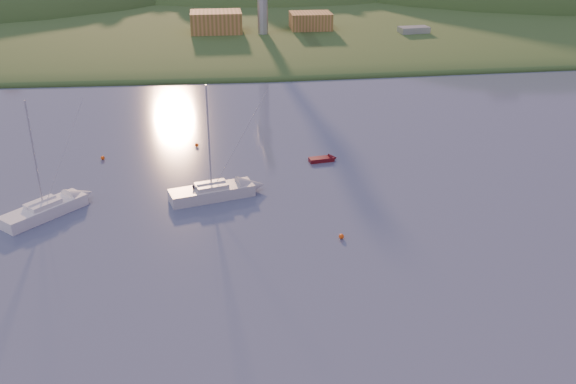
{
  "coord_description": "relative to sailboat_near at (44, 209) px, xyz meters",
  "views": [
    {
      "loc": [
        -9.05,
        -20.27,
        29.74
      ],
      "look_at": [
        -2.61,
        34.45,
        4.33
      ],
      "focal_mm": 40.0,
      "sensor_mm": 36.0,
      "label": 1
    }
  ],
  "objects": [
    {
      "name": "shore_slope",
      "position": [
        26.96,
        124.16,
        -0.78
      ],
      "size": [
        640.0,
        150.0,
        7.0
      ],
      "primitive_type": "ellipsoid",
      "color": "#2C4C1E",
      "rests_on": "ground"
    },
    {
      "name": "hillside_trees",
      "position": [
        26.96,
        144.16,
        -0.78
      ],
      "size": [
        280.0,
        50.0,
        32.0
      ],
      "primitive_type": null,
      "color": "#173E16",
      "rests_on": "ground"
    },
    {
      "name": "wharf",
      "position": [
        31.96,
        81.16,
        0.42
      ],
      "size": [
        42.0,
        16.0,
        2.4
      ],
      "primitive_type": "cube",
      "color": "slate",
      "rests_on": "ground"
    },
    {
      "name": "shed_west",
      "position": [
        18.96,
        82.16,
        4.02
      ],
      "size": [
        11.0,
        8.0,
        4.8
      ],
      "primitive_type": "cube",
      "color": "olive",
      "rests_on": "wharf"
    },
    {
      "name": "shed_east",
      "position": [
        39.96,
        83.16,
        3.62
      ],
      "size": [
        9.0,
        7.0,
        4.0
      ],
      "primitive_type": "cube",
      "color": "olive",
      "rests_on": "wharf"
    },
    {
      "name": "sailboat_near",
      "position": [
        0.0,
        0.0,
        0.0
      ],
      "size": [
        8.04,
        8.21,
        12.27
      ],
      "rotation": [
        0.0,
        0.0,
        0.8
      ],
      "color": "white",
      "rests_on": "ground"
    },
    {
      "name": "sailboat_far",
      "position": [
        17.07,
        2.38,
        0.02
      ],
      "size": [
        9.48,
        5.05,
        12.6
      ],
      "rotation": [
        0.0,
        0.0,
        0.27
      ],
      "color": "silver",
      "rests_on": "ground"
    },
    {
      "name": "canoe",
      "position": [
        15.16,
        2.23,
        -0.44
      ],
      "size": [
        3.55,
        2.7,
        0.69
      ],
      "primitive_type": "imported",
      "rotation": [
        0.0,
        0.0,
        1.47
      ],
      "color": "olive",
      "rests_on": "ground"
    },
    {
      "name": "paddler",
      "position": [
        15.16,
        2.23,
        -0.07
      ],
      "size": [
        0.39,
        0.55,
        1.43
      ],
      "primitive_type": "imported",
      "rotation": [
        0.0,
        0.0,
        1.47
      ],
      "color": "black",
      "rests_on": "ground"
    },
    {
      "name": "red_tender",
      "position": [
        31.29,
        11.6,
        -0.53
      ],
      "size": [
        3.71,
        1.76,
        1.21
      ],
      "rotation": [
        0.0,
        0.0,
        0.16
      ],
      "color": "#5E0D14",
      "rests_on": "ground"
    },
    {
      "name": "work_vessel",
      "position": [
        61.96,
        77.16,
        0.61
      ],
      "size": [
        15.79,
        7.33,
        3.91
      ],
      "rotation": [
        0.0,
        0.0,
        0.13
      ],
      "color": "#4F5C68",
      "rests_on": "ground"
    },
    {
      "name": "buoy_1",
      "position": [
        29.28,
        -8.25,
        -0.53
      ],
      "size": [
        0.5,
        0.5,
        0.5
      ],
      "primitive_type": "sphere",
      "color": "#FF530D",
      "rests_on": "ground"
    },
    {
      "name": "buoy_2",
      "position": [
        3.67,
        15.2,
        -0.53
      ],
      "size": [
        0.5,
        0.5,
        0.5
      ],
      "primitive_type": "sphere",
      "color": "#FF530D",
      "rests_on": "ground"
    },
    {
      "name": "buoy_3",
      "position": [
        15.25,
        18.41,
        -0.53
      ],
      "size": [
        0.5,
        0.5,
        0.5
      ],
      "primitive_type": "sphere",
      "color": "#FF530D",
      "rests_on": "ground"
    }
  ]
}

